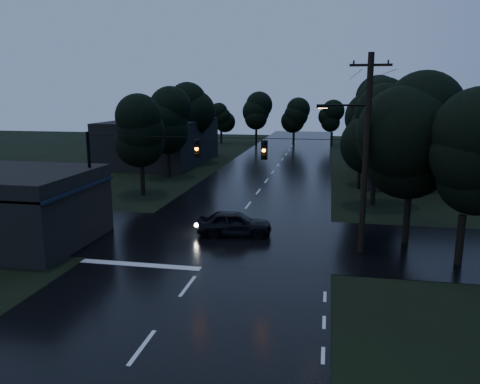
% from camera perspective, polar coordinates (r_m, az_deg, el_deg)
% --- Properties ---
extents(ground, '(160.00, 160.00, 0.00)m').
position_cam_1_polar(ground, '(16.25, -11.84, -18.10)').
color(ground, black).
rests_on(ground, ground).
extents(main_road, '(12.00, 120.00, 0.02)m').
position_cam_1_polar(main_road, '(44.03, 3.23, 1.34)').
color(main_road, black).
rests_on(main_road, ground).
extents(cross_street, '(60.00, 9.00, 0.02)m').
position_cam_1_polar(cross_street, '(26.79, -1.95, -5.61)').
color(cross_street, black).
rests_on(cross_street, ground).
extents(building_far_right, '(10.00, 14.00, 4.40)m').
position_cam_1_polar(building_far_right, '(48.00, 20.78, 4.12)').
color(building_far_right, black).
rests_on(building_far_right, ground).
extents(building_far_left, '(10.00, 16.00, 5.00)m').
position_cam_1_polar(building_far_left, '(56.73, -9.58, 6.11)').
color(building_far_left, black).
rests_on(building_far_left, ground).
extents(utility_pole_main, '(3.50, 0.30, 10.00)m').
position_cam_1_polar(utility_pole_main, '(24.13, 14.89, 4.85)').
color(utility_pole_main, black).
rests_on(utility_pole_main, ground).
extents(utility_pole_far, '(2.00, 0.30, 7.50)m').
position_cam_1_polar(utility_pole_far, '(41.20, 14.48, 5.71)').
color(utility_pole_far, black).
rests_on(utility_pole_far, ground).
extents(anchor_pole_left, '(0.18, 0.18, 6.00)m').
position_cam_1_polar(anchor_pole_left, '(27.77, -17.74, 0.84)').
color(anchor_pole_left, black).
rests_on(anchor_pole_left, ground).
extents(span_signals, '(15.00, 0.37, 1.12)m').
position_cam_1_polar(span_signals, '(24.61, -1.29, 5.33)').
color(span_signals, black).
rests_on(span_signals, ground).
extents(tree_corner_near, '(4.48, 4.48, 9.44)m').
position_cam_1_polar(tree_corner_near, '(26.34, 20.35, 6.67)').
color(tree_corner_near, black).
rests_on(tree_corner_near, ground).
extents(tree_corner_far, '(3.92, 3.92, 8.26)m').
position_cam_1_polar(tree_corner_far, '(23.93, 26.10, 3.94)').
color(tree_corner_far, black).
rests_on(tree_corner_far, ground).
extents(tree_left_a, '(3.92, 3.92, 8.26)m').
position_cam_1_polar(tree_left_a, '(37.98, -12.05, 7.39)').
color(tree_left_a, black).
rests_on(tree_left_a, ground).
extents(tree_left_b, '(4.20, 4.20, 8.85)m').
position_cam_1_polar(tree_left_b, '(45.62, -8.86, 8.70)').
color(tree_left_b, black).
rests_on(tree_left_b, ground).
extents(tree_left_c, '(4.48, 4.48, 9.44)m').
position_cam_1_polar(tree_left_c, '(55.28, -5.96, 9.70)').
color(tree_left_c, black).
rests_on(tree_left_c, ground).
extents(tree_right_a, '(4.20, 4.20, 8.85)m').
position_cam_1_polar(tree_right_a, '(35.15, 16.35, 7.45)').
color(tree_right_a, black).
rests_on(tree_right_a, ground).
extents(tree_right_b, '(4.48, 4.48, 9.44)m').
position_cam_1_polar(tree_right_b, '(43.14, 16.22, 8.69)').
color(tree_right_b, black).
rests_on(tree_right_b, ground).
extents(tree_right_c, '(4.76, 4.76, 10.03)m').
position_cam_1_polar(tree_right_c, '(53.13, 15.93, 9.63)').
color(tree_right_c, black).
rests_on(tree_right_c, ground).
extents(car, '(4.49, 2.37, 1.46)m').
position_cam_1_polar(car, '(27.05, -0.67, -3.82)').
color(car, black).
rests_on(car, ground).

